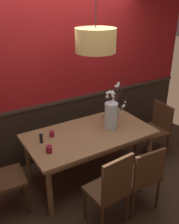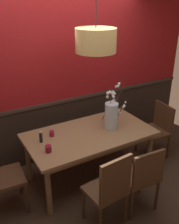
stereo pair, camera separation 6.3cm
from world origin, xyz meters
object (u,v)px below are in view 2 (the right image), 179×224
(chair_far_side_left, at_px, (49,124))
(vase_with_blossoms, at_px, (112,115))
(candle_holder_nearer_center, at_px, (52,134))
(condiment_bottle, at_px, (41,137))
(candle_holder_nearer_edge, at_px, (48,149))
(chair_head_east_end, at_px, (157,127))
(pendant_lamp, at_px, (96,40))
(chair_near_side_right, at_px, (141,176))
(chair_near_side_left, at_px, (109,188))
(dining_table, at_px, (90,138))

(chair_far_side_left, height_order, vase_with_blossoms, vase_with_blossoms)
(chair_far_side_left, xyz_separation_m, candle_holder_nearer_center, (-0.24, -0.73, 0.25))
(chair_far_side_left, height_order, condiment_bottle, chair_far_side_left)
(candle_holder_nearer_edge, xyz_separation_m, condiment_bottle, (0.00, 0.26, 0.03))
(chair_head_east_end, bearing_deg, candle_holder_nearer_center, 173.17)
(vase_with_blossoms, xyz_separation_m, candle_holder_nearer_edge, (-1.01, -0.14, -0.15))
(chair_far_side_left, height_order, candle_holder_nearer_center, chair_far_side_left)
(vase_with_blossoms, bearing_deg, candle_holder_nearer_center, 166.71)
(vase_with_blossoms, xyz_separation_m, pendant_lamp, (-0.23, 0.07, 1.03))
(vase_with_blossoms, height_order, candle_holder_nearer_edge, vase_with_blossoms)
(chair_near_side_right, distance_m, vase_with_blossoms, 0.95)
(candle_holder_nearer_center, bearing_deg, chair_near_side_left, -77.67)
(candle_holder_nearer_center, height_order, candle_holder_nearer_edge, candle_holder_nearer_edge)
(chair_near_side_left, height_order, vase_with_blossoms, vase_with_blossoms)
(dining_table, height_order, chair_near_side_right, chair_near_side_right)
(chair_near_side_left, height_order, pendant_lamp, pendant_lamp)
(chair_near_side_left, height_order, candle_holder_nearer_center, chair_near_side_left)
(chair_near_side_right, distance_m, chair_far_side_left, 1.83)
(chair_head_east_end, height_order, condiment_bottle, condiment_bottle)
(chair_far_side_left, height_order, chair_head_east_end, chair_far_side_left)
(chair_near_side_right, relative_size, candle_holder_nearer_center, 11.83)
(chair_near_side_left, relative_size, condiment_bottle, 6.28)
(vase_with_blossoms, relative_size, candle_holder_nearer_center, 9.84)
(chair_near_side_left, xyz_separation_m, vase_with_blossoms, (0.60, 0.85, 0.40))
(dining_table, height_order, chair_near_side_left, chair_near_side_left)
(chair_near_side_right, distance_m, pendant_lamp, 1.72)
(chair_near_side_right, distance_m, chair_head_east_end, 1.34)
(dining_table, height_order, chair_head_east_end, chair_head_east_end)
(chair_near_side_left, xyz_separation_m, candle_holder_nearer_edge, (-0.41, 0.71, 0.25))
(candle_holder_nearer_center, bearing_deg, chair_head_east_end, -6.83)
(chair_head_east_end, xyz_separation_m, vase_with_blossoms, (-0.91, 0.01, 0.43))
(chair_far_side_left, xyz_separation_m, vase_with_blossoms, (0.59, -0.93, 0.40))
(chair_near_side_right, bearing_deg, pendant_lamp, 95.86)
(dining_table, height_order, candle_holder_nearer_edge, candle_holder_nearer_edge)
(chair_near_side_right, relative_size, chair_far_side_left, 0.94)
(vase_with_blossoms, bearing_deg, chair_near_side_right, -99.01)
(candle_holder_nearer_edge, height_order, pendant_lamp, pendant_lamp)
(chair_near_side_left, height_order, candle_holder_nearer_edge, chair_near_side_left)
(chair_head_east_end, relative_size, condiment_bottle, 5.74)
(chair_near_side_left, distance_m, chair_head_east_end, 1.73)
(candle_holder_nearer_center, distance_m, pendant_lamp, 1.34)
(chair_near_side_left, relative_size, candle_holder_nearer_center, 12.79)
(pendant_lamp, bearing_deg, chair_far_side_left, 112.89)
(chair_head_east_end, distance_m, candle_holder_nearer_edge, 1.95)
(chair_near_side_left, distance_m, vase_with_blossoms, 1.11)
(condiment_bottle, bearing_deg, candle_holder_nearer_edge, -90.93)
(candle_holder_nearer_edge, xyz_separation_m, pendant_lamp, (0.79, 0.21, 1.18))
(candle_holder_nearer_center, height_order, pendant_lamp, pendant_lamp)
(chair_far_side_left, relative_size, condiment_bottle, 6.15)
(chair_near_side_left, bearing_deg, dining_table, 73.70)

